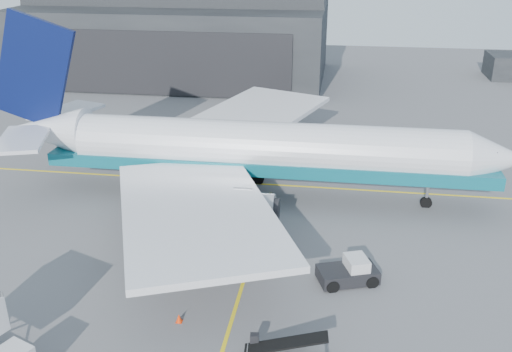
# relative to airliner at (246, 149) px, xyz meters

# --- Properties ---
(ground) EXTENTS (200.00, 200.00, 0.00)m
(ground) POSITION_rel_airliner_xyz_m (2.12, -17.06, -4.69)
(ground) COLOR #565659
(ground) RESTS_ON ground
(taxi_lines) EXTENTS (80.00, 42.12, 0.02)m
(taxi_lines) POSITION_rel_airliner_xyz_m (2.12, -4.39, -4.68)
(taxi_lines) COLOR yellow
(taxi_lines) RESTS_ON ground
(hangar) EXTENTS (50.00, 28.30, 28.00)m
(hangar) POSITION_rel_airliner_xyz_m (-19.88, 47.89, 4.86)
(hangar) COLOR black
(hangar) RESTS_ON ground
(airliner) EXTENTS (47.72, 46.28, 16.75)m
(airliner) POSITION_rel_airliner_xyz_m (0.00, 0.00, 0.00)
(airliner) COLOR white
(airliner) RESTS_ON ground
(pushback_tug) EXTENTS (4.58, 3.52, 1.88)m
(pushback_tug) POSITION_rel_airliner_xyz_m (9.43, -13.09, -3.98)
(pushback_tug) COLOR black
(pushback_tug) RESTS_ON ground
(belt_loader_b) EXTENTS (4.79, 1.99, 1.80)m
(belt_loader_b) POSITION_rel_airliner_xyz_m (5.79, -21.80, -4.13)
(belt_loader_b) COLOR slate
(belt_loader_b) RESTS_ON ground
(traffic_cone) EXTENTS (0.40, 0.40, 0.57)m
(traffic_cone) POSITION_rel_airliner_xyz_m (-1.11, -19.32, -4.41)
(traffic_cone) COLOR #F53507
(traffic_cone) RESTS_ON ground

